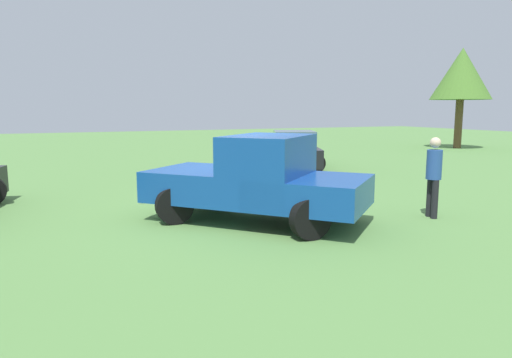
% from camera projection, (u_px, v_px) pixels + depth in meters
% --- Properties ---
extents(ground_plane, '(80.00, 80.00, 0.00)m').
position_uv_depth(ground_plane, '(232.00, 214.00, 10.45)').
color(ground_plane, '#5B8C47').
extents(pickup_truck, '(4.50, 4.67, 1.81)m').
position_uv_depth(pickup_truck, '(261.00, 178.00, 9.58)').
color(pickup_truck, black).
rests_on(pickup_truck, ground_plane).
extents(sedan_far, '(3.37, 4.81, 1.47)m').
position_uv_depth(sedan_far, '(293.00, 151.00, 18.66)').
color(sedan_far, black).
rests_on(sedan_far, ground_plane).
extents(person_bystander, '(0.39, 0.39, 1.74)m').
position_uv_depth(person_bystander, '(434.00, 173.00, 9.99)').
color(person_bystander, black).
rests_on(person_bystander, ground_plane).
extents(tree_far_center, '(3.45, 3.45, 5.83)m').
position_uv_depth(tree_far_center, '(462.00, 74.00, 27.18)').
color(tree_far_center, brown).
rests_on(tree_far_center, ground_plane).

